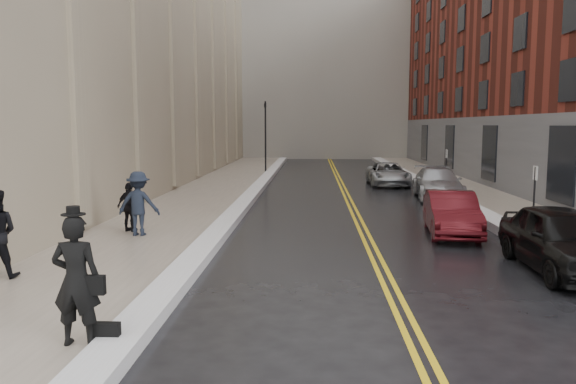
# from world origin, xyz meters

# --- Properties ---
(ground) EXTENTS (160.00, 160.00, 0.00)m
(ground) POSITION_xyz_m (0.00, 0.00, 0.00)
(ground) COLOR black
(ground) RESTS_ON ground
(sidewalk_left) EXTENTS (4.00, 64.00, 0.15)m
(sidewalk_left) POSITION_xyz_m (-4.50, 16.00, 0.07)
(sidewalk_left) COLOR gray
(sidewalk_left) RESTS_ON ground
(sidewalk_right) EXTENTS (3.00, 64.00, 0.15)m
(sidewalk_right) POSITION_xyz_m (9.00, 16.00, 0.07)
(sidewalk_right) COLOR gray
(sidewalk_right) RESTS_ON ground
(lane_stripe_a) EXTENTS (0.12, 64.00, 0.01)m
(lane_stripe_a) POSITION_xyz_m (2.38, 16.00, 0.00)
(lane_stripe_a) COLOR gold
(lane_stripe_a) RESTS_ON ground
(lane_stripe_b) EXTENTS (0.12, 64.00, 0.01)m
(lane_stripe_b) POSITION_xyz_m (2.62, 16.00, 0.00)
(lane_stripe_b) COLOR gold
(lane_stripe_b) RESTS_ON ground
(snow_ridge_left) EXTENTS (0.70, 60.80, 0.26)m
(snow_ridge_left) POSITION_xyz_m (-2.20, 16.00, 0.13)
(snow_ridge_left) COLOR silver
(snow_ridge_left) RESTS_ON ground
(snow_ridge_right) EXTENTS (0.85, 60.80, 0.30)m
(snow_ridge_right) POSITION_xyz_m (7.15, 16.00, 0.15)
(snow_ridge_right) COLOR silver
(snow_ridge_right) RESTS_ON ground
(traffic_signal) EXTENTS (0.18, 0.15, 5.20)m
(traffic_signal) POSITION_xyz_m (-2.60, 30.00, 3.08)
(traffic_signal) COLOR black
(traffic_signal) RESTS_ON ground
(parking_sign_near) EXTENTS (0.06, 0.35, 2.23)m
(parking_sign_near) POSITION_xyz_m (7.90, 8.00, 1.36)
(parking_sign_near) COLOR black
(parking_sign_near) RESTS_ON ground
(parking_sign_far) EXTENTS (0.06, 0.35, 2.23)m
(parking_sign_far) POSITION_xyz_m (7.90, 20.00, 1.36)
(parking_sign_far) COLOR black
(parking_sign_far) RESTS_ON ground
(car_black) EXTENTS (1.93, 4.70, 1.59)m
(car_black) POSITION_xyz_m (6.80, 3.33, 0.80)
(car_black) COLOR black
(car_black) RESTS_ON ground
(car_maroon) EXTENTS (1.90, 4.34, 1.39)m
(car_maroon) POSITION_xyz_m (5.27, 7.90, 0.69)
(car_maroon) COLOR #470C12
(car_maroon) RESTS_ON ground
(car_silver_near) EXTENTS (2.47, 5.24, 1.48)m
(car_silver_near) POSITION_xyz_m (6.80, 16.92, 0.74)
(car_silver_near) COLOR #94969B
(car_silver_near) RESTS_ON ground
(car_silver_far) EXTENTS (2.24, 4.80, 1.33)m
(car_silver_far) POSITION_xyz_m (5.20, 22.75, 0.66)
(car_silver_far) COLOR #999DA1
(car_silver_far) RESTS_ON ground
(pedestrian_main) EXTENTS (0.75, 0.50, 2.03)m
(pedestrian_main) POSITION_xyz_m (-2.80, -1.99, 1.17)
(pedestrian_main) COLOR black
(pedestrian_main) RESTS_ON sidewalk_left
(pedestrian_b) EXTENTS (1.29, 0.77, 1.97)m
(pedestrian_b) POSITION_xyz_m (-4.52, 6.59, 1.13)
(pedestrian_b) COLOR black
(pedestrian_b) RESTS_ON sidewalk_left
(pedestrian_c) EXTENTS (0.99, 0.66, 1.57)m
(pedestrian_c) POSITION_xyz_m (-5.00, 7.21, 0.93)
(pedestrian_c) COLOR black
(pedestrian_c) RESTS_ON sidewalk_left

